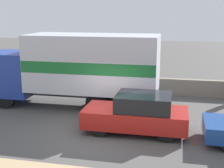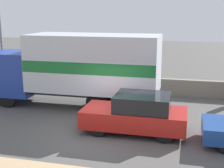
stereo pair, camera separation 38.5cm
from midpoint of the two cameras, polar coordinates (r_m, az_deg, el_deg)
name	(u,v)px [view 2 (the right image)]	position (r m, az deg, el deg)	size (l,w,h in m)	color
ground_plane	(103,132)	(12.31, -0.69, -8.74)	(80.00, 80.00, 0.00)	#514F4C
stone_wall_backdrop	(132,85)	(18.00, 4.27, -0.15)	(60.00, 0.35, 0.93)	gray
street_lamp	(0,24)	(19.62, -19.26, 10.32)	(0.56, 0.28, 6.65)	slate
box_truck	(79,67)	(15.09, -5.24, 3.20)	(8.42, 2.55, 3.54)	navy
car_hatchback	(136,114)	(12.11, 5.42, -5.42)	(3.98, 1.80, 1.52)	#B21E19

